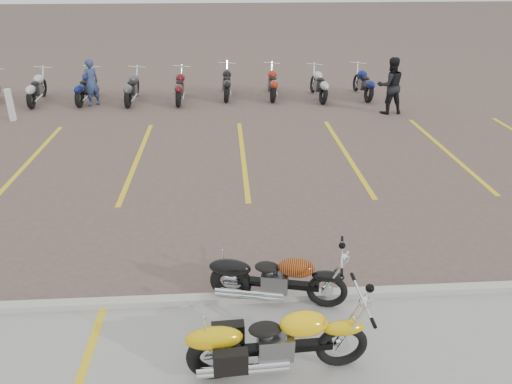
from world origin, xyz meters
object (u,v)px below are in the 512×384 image
person_b (390,86)px  bollard (10,105)px  flame_cruiser (275,279)px  yellow_cruiser (274,343)px  person_a (91,83)px

person_b → bollard: bearing=-4.1°
flame_cruiser → yellow_cruiser: bearing=-83.5°
yellow_cruiser → person_b: 12.02m
person_a → bollard: bearing=-5.8°
bollard → person_b: bearing=0.3°
bollard → yellow_cruiser: bearing=-56.9°
yellow_cruiser → person_b: size_ratio=1.24×
person_b → bollard: (-11.98, -0.06, -0.40)m
yellow_cruiser → person_a: bearing=108.8°
person_a → person_b: (9.85, -1.55, 0.11)m
yellow_cruiser → flame_cruiser: 1.38m
person_a → person_b: bearing=128.1°
person_b → bollard: 11.99m
flame_cruiser → person_b: size_ratio=1.11×
person_b → bollard: person_b is taller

